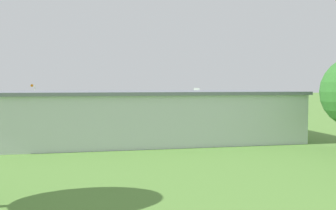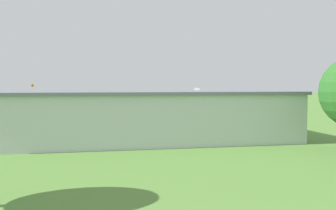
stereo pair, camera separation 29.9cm
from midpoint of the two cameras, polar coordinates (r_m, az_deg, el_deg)
The scene contains 9 objects.
ground_plane at distance 77.24m, azimuth -2.03°, elevation -1.57°, with size 400.00×400.00×0.00m, color #568438.
hangar at distance 41.91m, azimuth -4.04°, elevation -1.68°, with size 35.06×13.76×5.59m.
biplane at distance 70.87m, azimuth 2.45°, elevation 1.13°, with size 6.57×7.66×3.66m.
car_green at distance 59.89m, azimuth 8.95°, elevation -2.13°, with size 2.19×4.55×1.69m.
car_white at distance 57.42m, azimuth -24.08°, elevation -2.58°, with size 2.27×4.31×1.71m.
person_watching_takeoff at distance 61.76m, azimuth 1.91°, elevation -2.01°, with size 0.40×0.40×1.60m.
person_by_parked_cars at distance 62.54m, azimuth 3.48°, elevation -1.91°, with size 0.51×0.51×1.68m.
person_crossing_taxiway at distance 61.59m, azimuth 5.16°, elevation -2.04°, with size 0.41×0.41×1.57m.
windsock at distance 86.86m, azimuth -19.93°, elevation 2.51°, with size 1.26×1.43×6.45m.
Camera 2 is at (9.34, 76.42, 6.30)m, focal length 39.80 mm.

